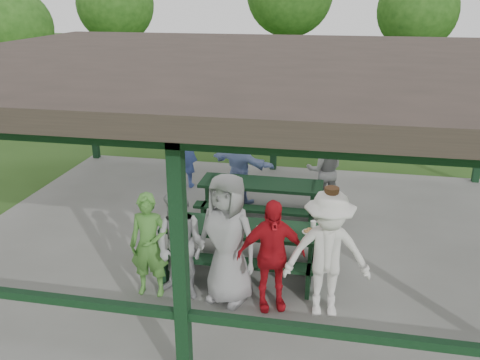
% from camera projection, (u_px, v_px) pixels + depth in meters
% --- Properties ---
extents(ground, '(90.00, 90.00, 0.00)m').
position_uv_depth(ground, '(246.00, 240.00, 9.39)').
color(ground, '#284916').
rests_on(ground, ground).
extents(concrete_slab, '(10.00, 8.00, 0.10)m').
position_uv_depth(concrete_slab, '(246.00, 237.00, 9.37)').
color(concrete_slab, slate).
rests_on(concrete_slab, ground).
extents(pavilion_structure, '(10.60, 8.60, 3.24)m').
position_uv_depth(pavilion_structure, '(246.00, 66.00, 8.28)').
color(pavilion_structure, black).
rests_on(pavilion_structure, concrete_slab).
extents(picnic_table_near, '(2.53, 1.39, 0.75)m').
position_uv_depth(picnic_table_near, '(242.00, 242.00, 8.05)').
color(picnic_table_near, black).
rests_on(picnic_table_near, concrete_slab).
extents(picnic_table_far, '(2.36, 1.39, 0.75)m').
position_uv_depth(picnic_table_far, '(261.00, 196.00, 9.90)').
color(picnic_table_far, black).
rests_on(picnic_table_far, concrete_slab).
extents(table_setting, '(2.26, 0.45, 0.10)m').
position_uv_depth(table_setting, '(250.00, 224.00, 7.95)').
color(table_setting, white).
rests_on(table_setting, picnic_table_near).
extents(contestant_green, '(0.59, 0.41, 1.58)m').
position_uv_depth(contestant_green, '(149.00, 245.00, 7.29)').
color(contestant_green, '#4C8B36').
rests_on(contestant_green, concrete_slab).
extents(contestant_grey_left, '(0.90, 0.76, 1.64)m').
position_uv_depth(contestant_grey_left, '(180.00, 246.00, 7.21)').
color(contestant_grey_left, '#9B9B9E').
rests_on(contestant_grey_left, concrete_slab).
extents(contestant_grey_mid, '(1.08, 0.87, 1.93)m').
position_uv_depth(contestant_grey_mid, '(227.00, 239.00, 7.08)').
color(contestant_grey_mid, '#979699').
rests_on(contestant_grey_mid, concrete_slab).
extents(contestant_red, '(1.03, 0.68, 1.63)m').
position_uv_depth(contestant_red, '(271.00, 255.00, 6.97)').
color(contestant_red, red).
rests_on(contestant_red, concrete_slab).
extents(contestant_white_fedora, '(1.25, 0.83, 1.87)m').
position_uv_depth(contestant_white_fedora, '(327.00, 254.00, 6.78)').
color(contestant_white_fedora, white).
rests_on(contestant_white_fedora, concrete_slab).
extents(spectator_lblue, '(1.57, 1.02, 1.62)m').
position_uv_depth(spectator_lblue, '(239.00, 165.00, 10.57)').
color(spectator_lblue, '#8FA4DD').
rests_on(spectator_lblue, concrete_slab).
extents(spectator_blue, '(0.72, 0.47, 1.96)m').
position_uv_depth(spectator_blue, '(182.00, 145.00, 11.38)').
color(spectator_blue, '#455DB3').
rests_on(spectator_blue, concrete_slab).
extents(spectator_grey, '(0.83, 0.68, 1.56)m').
position_uv_depth(spectator_grey, '(325.00, 170.00, 10.38)').
color(spectator_grey, gray).
rests_on(spectator_grey, concrete_slab).
extents(pickup_truck, '(6.34, 3.82, 1.65)m').
position_uv_depth(pickup_truck, '(404.00, 100.00, 17.38)').
color(pickup_truck, silver).
rests_on(pickup_truck, ground).
extents(farm_trailer, '(3.72, 1.75, 1.30)m').
position_uv_depth(farm_trailer, '(258.00, 108.00, 16.95)').
color(farm_trailer, navy).
rests_on(farm_trailer, ground).
extents(tree_far_left, '(3.55, 3.55, 5.54)m').
position_uv_depth(tree_far_left, '(115.00, 4.00, 23.48)').
color(tree_far_left, '#322214').
rests_on(tree_far_left, ground).
extents(tree_mid, '(3.36, 3.36, 5.24)m').
position_uv_depth(tree_mid, '(418.00, 11.00, 21.35)').
color(tree_mid, '#322214').
rests_on(tree_mid, ground).
extents(tree_edge_left, '(2.85, 2.85, 4.46)m').
position_uv_depth(tree_edge_left, '(15.00, 28.00, 19.21)').
color(tree_edge_left, '#322214').
rests_on(tree_edge_left, ground).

